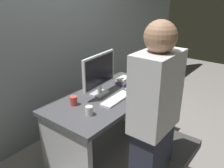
# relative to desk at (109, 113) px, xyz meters

# --- Properties ---
(ground_plane) EXTENTS (9.00, 9.00, 0.00)m
(ground_plane) POSITION_rel_desk_xyz_m (0.00, 0.00, -0.50)
(ground_plane) COLOR gray
(wall_back) EXTENTS (6.40, 0.10, 3.00)m
(wall_back) POSITION_rel_desk_xyz_m (0.00, 0.87, 1.00)
(wall_back) COLOR gray
(wall_back) RESTS_ON ground
(desk) EXTENTS (1.46, 0.74, 0.72)m
(desk) POSITION_rel_desk_xyz_m (0.00, 0.00, 0.00)
(desk) COLOR #4C4C51
(desk) RESTS_ON ground
(office_chair) EXTENTS (0.52, 0.52, 0.94)m
(office_chair) POSITION_rel_desk_xyz_m (-0.09, -0.74, -0.07)
(office_chair) COLOR black
(office_chair) RESTS_ON ground
(person_at_desk) EXTENTS (0.40, 0.24, 1.64)m
(person_at_desk) POSITION_rel_desk_xyz_m (-0.45, -0.79, 0.34)
(person_at_desk) COLOR #262838
(person_at_desk) RESTS_ON ground
(monitor) EXTENTS (0.54, 0.16, 0.46)m
(monitor) POSITION_rel_desk_xyz_m (-0.02, 0.10, 0.48)
(monitor) COLOR silver
(monitor) RESTS_ON desk
(keyboard) EXTENTS (0.44, 0.15, 0.02)m
(keyboard) POSITION_rel_desk_xyz_m (-0.03, -0.13, 0.23)
(keyboard) COLOR white
(keyboard) RESTS_ON desk
(mouse) EXTENTS (0.06, 0.10, 0.03)m
(mouse) POSITION_rel_desk_xyz_m (0.25, -0.11, 0.24)
(mouse) COLOR white
(mouse) RESTS_ON desk
(cup_near_keyboard) EXTENTS (0.07, 0.07, 0.09)m
(cup_near_keyboard) POSITION_rel_desk_xyz_m (-0.44, -0.12, 0.26)
(cup_near_keyboard) COLOR white
(cup_near_keyboard) RESTS_ON desk
(cup_by_monitor) EXTENTS (0.08, 0.08, 0.09)m
(cup_by_monitor) POSITION_rel_desk_xyz_m (-0.39, 0.14, 0.27)
(cup_by_monitor) COLOR #D84C3F
(cup_by_monitor) RESTS_ON desk
(book_stack) EXTENTS (0.22, 0.18, 0.08)m
(book_stack) POSITION_rel_desk_xyz_m (0.39, 0.06, 0.26)
(book_stack) COLOR #594C72
(book_stack) RESTS_ON desk
(cell_phone) EXTENTS (0.08, 0.15, 0.01)m
(cell_phone) POSITION_rel_desk_xyz_m (0.41, -0.13, 0.22)
(cell_phone) COLOR black
(cell_phone) RESTS_ON desk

